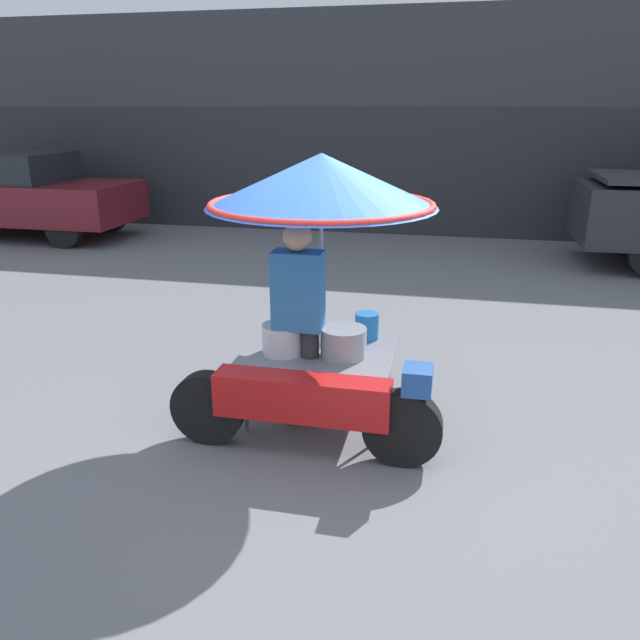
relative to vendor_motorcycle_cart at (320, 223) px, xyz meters
name	(u,v)px	position (x,y,z in m)	size (l,w,h in m)	color
ground_plane	(342,432)	(0.23, -0.23, -1.60)	(36.00, 36.00, 0.00)	slate
shopfront_building	(425,125)	(0.23, 8.93, 0.47)	(28.00, 2.06, 4.18)	#38383D
vendor_motorcycle_cart	(320,223)	(0.00, 0.00, 0.00)	(2.02, 1.74, 2.10)	black
vendor_person	(298,315)	(-0.14, -0.14, -0.69)	(0.38, 0.22, 1.63)	#2D2D33
parked_car	(21,194)	(-7.26, 6.12, -0.78)	(4.28, 1.83, 1.60)	black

